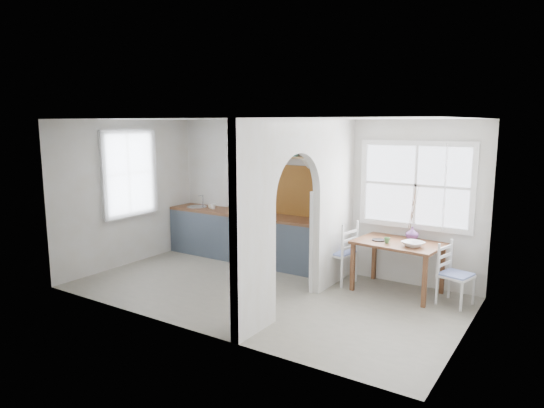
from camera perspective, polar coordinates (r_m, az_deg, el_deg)
The scene contains 26 objects.
floor at distance 7.48m, azimuth -1.21°, elevation -10.36°, with size 5.80×3.20×0.01m, color gray.
ceiling at distance 7.03m, azimuth -1.28°, elevation 9.98°, with size 5.80×3.20×0.01m, color beige.
walls at distance 7.14m, azimuth -1.24°, elevation -0.51°, with size 5.81×3.21×2.60m.
partition at distance 6.80m, azimuth 3.91°, elevation 0.26°, with size 0.12×3.20×2.60m.
kitchen_window at distance 9.01m, azimuth -16.56°, elevation 3.45°, with size 0.10×1.16×1.50m, color white, non-canonical shape.
nook_window at distance 7.74m, azimuth 16.55°, elevation 2.13°, with size 1.76×0.10×1.30m, color white, non-canonical shape.
counter at distance 9.01m, azimuth -2.44°, elevation -3.86°, with size 3.50×0.60×0.90m.
sink at distance 9.70m, azimuth -8.82°, elevation -0.38°, with size 0.40×0.40×0.02m, color #B2B7C0.
backsplash at distance 8.57m, azimuth 3.54°, elevation 1.51°, with size 1.65×0.03×0.90m, color #8C5B1C.
shelf at distance 8.42m, azimuth 3.30°, elevation 5.85°, with size 1.75×0.20×0.21m.
pendant_lamp at distance 7.97m, azimuth 4.30°, elevation 4.72°, with size 0.26×0.26×0.16m, color silver.
utensil_rail at distance 7.58m, azimuth 6.41°, elevation 1.17°, with size 0.02×0.02×0.50m, color #B2B7C0.
dining_table at distance 7.63m, azimuth 14.52°, elevation -7.20°, with size 1.25×0.83×0.78m, color brown, non-canonical shape.
chair_left at distance 7.88m, azimuth 7.81°, elevation -5.56°, with size 0.46×0.46×1.01m, color silver, non-canonical shape.
chair_right at distance 7.35m, azimuth 20.84°, elevation -7.73°, with size 0.40×0.40×0.89m, color silver, non-canonical shape.
kettle at distance 7.96m, azimuth 6.33°, elevation -1.59°, with size 0.19×0.16×0.23m, color white, non-canonical shape.
mug_a at distance 9.41m, azimuth -6.92°, elevation -0.29°, with size 0.11×0.11×0.10m, color white.
mug_b at distance 9.45m, azimuth -7.19°, elevation -0.28°, with size 0.11×0.11×0.09m, color white.
knife_block at distance 9.11m, azimuth -3.44°, elevation -0.07°, with size 0.11×0.16×0.25m, color #432D1F.
jar at distance 8.90m, azimuth -1.98°, elevation -0.57°, with size 0.10×0.10×0.17m, color #8C7D58.
towel_magenta at distance 7.93m, azimuth 6.32°, elevation -7.17°, with size 0.02×0.03×0.61m, color #C23D6E.
towel_orange at distance 7.89m, azimuth 6.16°, elevation -7.43°, with size 0.02×0.03×0.45m, color orange.
bowl at distance 7.31m, azimuth 16.26°, elevation -4.55°, with size 0.30×0.30×0.07m, color white.
table_cup at distance 7.41m, azimuth 13.38°, elevation -4.19°, with size 0.09×0.09×0.08m, color #4A8A4B.
plate at distance 7.55m, azimuth 12.44°, elevation -4.16°, with size 0.20×0.20×0.02m, color black.
vase at distance 7.71m, azimuth 16.15°, elevation -3.33°, with size 0.19×0.19×0.20m, color #5D326F.
Camera 1 is at (3.95, -5.82, 2.55)m, focal length 32.00 mm.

